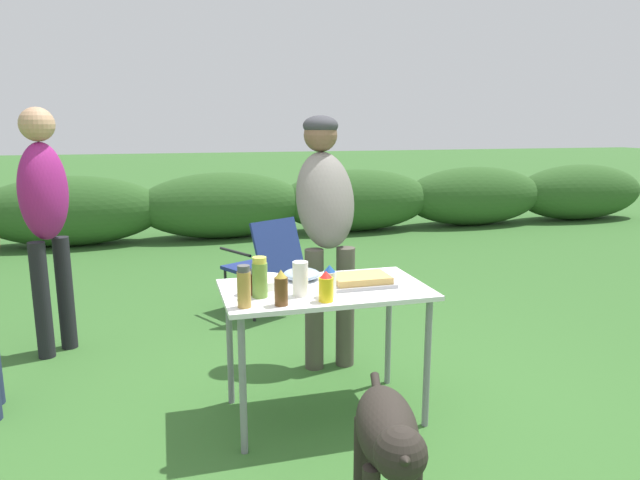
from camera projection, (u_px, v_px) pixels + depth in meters
ground_plane at (324, 413)px, 3.22m from camera, size 60.00×60.00×0.00m
shrub_hedge at (223, 205)px, 8.10m from camera, size 14.40×0.90×0.93m
folding_table at (325, 301)px, 3.09m from camera, size 1.10×0.64×0.74m
food_tray at (360, 280)px, 3.11m from camera, size 0.35×0.24×0.06m
plate_stack at (264, 282)px, 3.09m from camera, size 0.23×0.23×0.05m
mixing_bowl at (302, 274)px, 3.22m from camera, size 0.21×0.21×0.06m
paper_cup_stack at (300, 279)px, 2.91m from camera, size 0.08×0.08×0.18m
mayo_bottle at (329, 281)px, 2.90m from camera, size 0.07×0.07×0.17m
relish_jar at (260, 278)px, 2.88m from camera, size 0.08×0.08×0.21m
beer_bottle at (281, 288)px, 2.76m from camera, size 0.07×0.07×0.18m
spice_jar at (244, 287)px, 2.72m from camera, size 0.07×0.07×0.21m
bbq_sauce_bottle at (249, 281)px, 2.94m from camera, size 0.07×0.07×0.15m
mustard_bottle at (326, 287)px, 2.82m from camera, size 0.07×0.07×0.16m
standing_person_in_olive_jacket at (325, 212)px, 3.76m from camera, size 0.39×0.51×1.66m
standing_person_in_navy_coat at (45, 208)px, 3.88m from camera, size 0.42×0.43×1.72m
dog at (388, 442)px, 2.10m from camera, size 0.35×0.81×0.66m
camp_chair_green_behind_table at (265, 260)px, 4.83m from camera, size 0.69×0.74×0.83m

